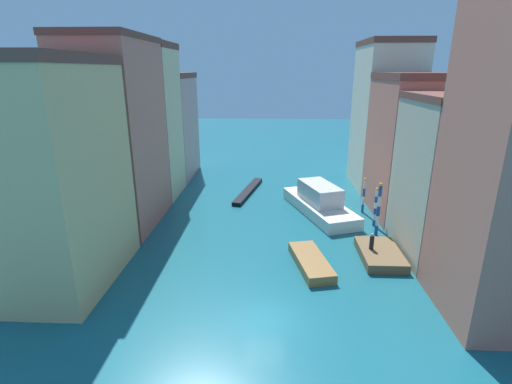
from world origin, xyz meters
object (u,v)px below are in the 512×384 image
(mooring_pole_0, at_px, (378,209))
(vaporetto_white, at_px, (319,202))
(gondola_black, at_px, (248,191))
(mooring_pole_2, at_px, (364,195))
(waterfront_dock, at_px, (380,254))
(mooring_pole_1, at_px, (376,206))
(person_on_dock, at_px, (372,242))
(motorboat_0, at_px, (311,262))

(mooring_pole_0, height_order, vaporetto_white, mooring_pole_0)
(vaporetto_white, height_order, gondola_black, vaporetto_white)
(vaporetto_white, bearing_deg, mooring_pole_2, 3.64)
(waterfront_dock, height_order, mooring_pole_1, mooring_pole_1)
(waterfront_dock, xyz_separation_m, mooring_pole_0, (0.87, 4.67, 2.22))
(waterfront_dock, relative_size, person_on_dock, 3.87)
(person_on_dock, height_order, vaporetto_white, vaporetto_white)
(motorboat_0, bearing_deg, waterfront_dock, 15.44)
(person_on_dock, distance_m, mooring_pole_0, 4.93)
(vaporetto_white, distance_m, motorboat_0, 12.18)
(mooring_pole_2, bearing_deg, motorboat_0, -118.62)
(vaporetto_white, bearing_deg, mooring_pole_0, -50.62)
(motorboat_0, bearing_deg, gondola_black, 108.27)
(mooring_pole_0, distance_m, mooring_pole_1, 2.40)
(waterfront_dock, distance_m, mooring_pole_1, 7.27)
(waterfront_dock, bearing_deg, person_on_dock, 167.08)
(vaporetto_white, height_order, motorboat_0, vaporetto_white)
(vaporetto_white, bearing_deg, gondola_black, 140.87)
(person_on_dock, relative_size, vaporetto_white, 0.11)
(person_on_dock, bearing_deg, mooring_pole_0, 70.62)
(motorboat_0, bearing_deg, mooring_pole_1, 50.67)
(waterfront_dock, distance_m, vaporetto_white, 11.11)
(waterfront_dock, xyz_separation_m, motorboat_0, (-5.79, -1.60, 0.00))
(mooring_pole_1, bearing_deg, gondola_black, 142.74)
(person_on_dock, relative_size, mooring_pole_2, 0.36)
(waterfront_dock, xyz_separation_m, mooring_pole_2, (0.93, 10.70, 1.59))
(person_on_dock, bearing_deg, motorboat_0, -160.83)
(mooring_pole_1, height_order, gondola_black, mooring_pole_1)
(gondola_black, bearing_deg, mooring_pole_2, -26.05)
(person_on_dock, height_order, mooring_pole_1, mooring_pole_1)
(waterfront_dock, distance_m, gondola_black, 20.74)
(mooring_pole_2, xyz_separation_m, motorboat_0, (-6.71, -12.30, -1.59))
(mooring_pole_2, xyz_separation_m, vaporetto_white, (-4.75, -0.30, -0.78))
(mooring_pole_0, relative_size, motorboat_0, 0.81)
(mooring_pole_0, bearing_deg, gondola_black, 136.10)
(mooring_pole_0, relative_size, mooring_pole_2, 1.32)
(mooring_pole_1, height_order, motorboat_0, mooring_pole_1)
(vaporetto_white, xyz_separation_m, gondola_black, (-8.09, 6.58, -0.96))
(person_on_dock, distance_m, vaporetto_white, 10.70)
(person_on_dock, xyz_separation_m, mooring_pole_2, (1.64, 10.53, 0.58))
(mooring_pole_0, height_order, motorboat_0, mooring_pole_0)
(mooring_pole_1, xyz_separation_m, vaporetto_white, (-5.07, 3.42, -0.82))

